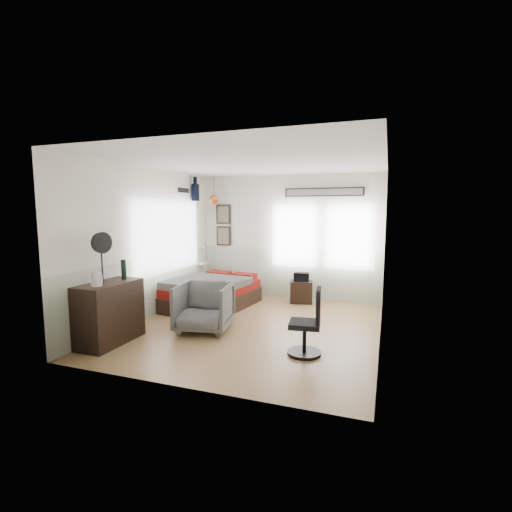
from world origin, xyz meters
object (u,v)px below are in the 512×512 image
Objects in this scene: nightstand at (301,292)px; armchair at (204,307)px; bed at (212,293)px; dresser at (110,313)px; task_chair at (308,328)px.

armchair is at bearing -127.37° from nightstand.
bed is at bearing 101.53° from armchair.
dresser reaches higher than bed.
dresser is (-0.51, -2.32, 0.16)m from bed.
dresser is at bearing -135.42° from nightstand.
dresser is 1.42m from armchair.
bed reaches higher than nightstand.
armchair is 1.85m from task_chair.
task_chair reaches higher than nightstand.
task_chair is at bearing -30.81° from bed.
task_chair is at bearing -23.86° from armchair.
armchair is 0.93× the size of task_chair.
nightstand is at bearing 38.59° from bed.
task_chair is at bearing 10.26° from dresser.
nightstand is at bearing 96.50° from task_chair.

